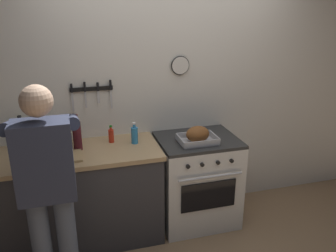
# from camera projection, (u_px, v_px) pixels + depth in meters

# --- Properties ---
(wall_back) EXTENTS (6.00, 0.13, 2.60)m
(wall_back) POSITION_uv_depth(u_px,v_px,m) (166.00, 91.00, 3.50)
(wall_back) COLOR white
(wall_back) RESTS_ON ground
(counter_block) EXTENTS (2.03, 0.65, 0.90)m
(counter_block) POSITION_uv_depth(u_px,v_px,m) (47.00, 200.00, 3.15)
(counter_block) COLOR #38383D
(counter_block) RESTS_ON ground
(stove) EXTENTS (0.76, 0.67, 0.90)m
(stove) POSITION_uv_depth(u_px,v_px,m) (197.00, 180.00, 3.52)
(stove) COLOR white
(stove) RESTS_ON ground
(person_cook) EXTENTS (0.51, 0.63, 1.66)m
(person_cook) POSITION_uv_depth(u_px,v_px,m) (47.00, 184.00, 2.42)
(person_cook) COLOR #4C566B
(person_cook) RESTS_ON ground
(roasting_pan) EXTENTS (0.35, 0.26, 0.16)m
(roasting_pan) POSITION_uv_depth(u_px,v_px,m) (198.00, 136.00, 3.24)
(roasting_pan) COLOR #B7B7BC
(roasting_pan) RESTS_ON stove
(cutting_board) EXTENTS (0.36, 0.24, 0.02)m
(cutting_board) POSITION_uv_depth(u_px,v_px,m) (60.00, 158.00, 2.93)
(cutting_board) COLOR tan
(cutting_board) RESTS_ON counter_block
(bottle_olive_oil) EXTENTS (0.07, 0.07, 0.30)m
(bottle_olive_oil) POSITION_uv_depth(u_px,v_px,m) (22.00, 134.00, 3.12)
(bottle_olive_oil) COLOR #385623
(bottle_olive_oil) RESTS_ON counter_block
(bottle_wine_red) EXTENTS (0.08, 0.08, 0.33)m
(bottle_wine_red) POSITION_uv_depth(u_px,v_px,m) (77.00, 135.00, 3.07)
(bottle_wine_red) COLOR #47141E
(bottle_wine_red) RESTS_ON counter_block
(bottle_vinegar) EXTENTS (0.06, 0.06, 0.22)m
(bottle_vinegar) POSITION_uv_depth(u_px,v_px,m) (52.00, 142.00, 3.04)
(bottle_vinegar) COLOR #997F4C
(bottle_vinegar) RESTS_ON counter_block
(bottle_soy_sauce) EXTENTS (0.06, 0.06, 0.19)m
(bottle_soy_sauce) POSITION_uv_depth(u_px,v_px,m) (69.00, 141.00, 3.11)
(bottle_soy_sauce) COLOR black
(bottle_soy_sauce) RESTS_ON counter_block
(bottle_hot_sauce) EXTENTS (0.05, 0.05, 0.16)m
(bottle_hot_sauce) POSITION_uv_depth(u_px,v_px,m) (111.00, 135.00, 3.26)
(bottle_hot_sauce) COLOR red
(bottle_hot_sauce) RESTS_ON counter_block
(bottle_dish_soap) EXTENTS (0.06, 0.06, 0.20)m
(bottle_dish_soap) POSITION_uv_depth(u_px,v_px,m) (134.00, 135.00, 3.23)
(bottle_dish_soap) COLOR #338CCC
(bottle_dish_soap) RESTS_ON counter_block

